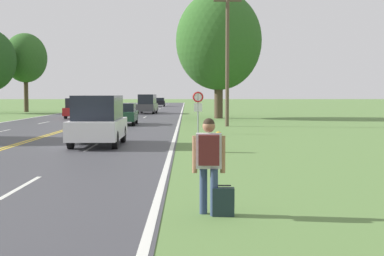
{
  "coord_description": "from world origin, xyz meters",
  "views": [
    {
      "loc": [
        7.14,
        -4.65,
        2.15
      ],
      "look_at": [
        7.27,
        9.38,
        1.24
      ],
      "focal_mm": 50.0,
      "sensor_mm": 36.0,
      "label": 1
    }
  ],
  "objects_px": {
    "tree_right_cluster": "(219,41)",
    "tree_far_back": "(25,58)",
    "suitcase": "(223,202)",
    "traffic_sign": "(198,102)",
    "car_dark_grey_van_receding": "(147,104)",
    "hitchhiker_person": "(209,156)",
    "car_white_van_approaching": "(98,120)",
    "car_red_van_mid_far": "(79,108)",
    "fire_hydrant": "(218,142)",
    "car_dark_green_sedan_mid_near": "(123,114)",
    "car_black_hatchback_distant": "(159,102)"
  },
  "relations": [
    {
      "from": "car_dark_green_sedan_mid_near",
      "to": "fire_hydrant",
      "type": "bearing_deg",
      "value": 16.2
    },
    {
      "from": "suitcase",
      "to": "hitchhiker_person",
      "type": "bearing_deg",
      "value": 79.36
    },
    {
      "from": "car_red_van_mid_far",
      "to": "car_white_van_approaching",
      "type": "bearing_deg",
      "value": -167.86
    },
    {
      "from": "car_white_van_approaching",
      "to": "hitchhiker_person",
      "type": "bearing_deg",
      "value": 16.94
    },
    {
      "from": "car_white_van_approaching",
      "to": "car_red_van_mid_far",
      "type": "height_order",
      "value": "car_white_van_approaching"
    },
    {
      "from": "tree_right_cluster",
      "to": "tree_far_back",
      "type": "distance_m",
      "value": 27.07
    },
    {
      "from": "fire_hydrant",
      "to": "car_red_van_mid_far",
      "type": "xyz_separation_m",
      "value": [
        -10.59,
        27.21,
        0.51
      ]
    },
    {
      "from": "fire_hydrant",
      "to": "tree_right_cluster",
      "type": "xyz_separation_m",
      "value": [
        1.6,
        26.82,
        6.27
      ]
    },
    {
      "from": "tree_right_cluster",
      "to": "tree_far_back",
      "type": "height_order",
      "value": "tree_right_cluster"
    },
    {
      "from": "suitcase",
      "to": "car_dark_green_sedan_mid_near",
      "type": "bearing_deg",
      "value": 12.15
    },
    {
      "from": "car_white_van_approaching",
      "to": "traffic_sign",
      "type": "bearing_deg",
      "value": 145.29
    },
    {
      "from": "car_white_van_approaching",
      "to": "car_black_hatchback_distant",
      "type": "relative_size",
      "value": 1.31
    },
    {
      "from": "car_black_hatchback_distant",
      "to": "car_dark_grey_van_receding",
      "type": "bearing_deg",
      "value": -0.19
    },
    {
      "from": "hitchhiker_person",
      "to": "fire_hydrant",
      "type": "relative_size",
      "value": 2.24
    },
    {
      "from": "tree_right_cluster",
      "to": "car_dark_green_sedan_mid_near",
      "type": "xyz_separation_m",
      "value": [
        -7.14,
        -9.51,
        -5.89
      ]
    },
    {
      "from": "car_dark_grey_van_receding",
      "to": "hitchhiker_person",
      "type": "bearing_deg",
      "value": 8.07
    },
    {
      "from": "traffic_sign",
      "to": "car_dark_green_sedan_mid_near",
      "type": "relative_size",
      "value": 0.53
    },
    {
      "from": "traffic_sign",
      "to": "car_dark_grey_van_receding",
      "type": "distance_m",
      "value": 29.05
    },
    {
      "from": "fire_hydrant",
      "to": "car_dark_grey_van_receding",
      "type": "height_order",
      "value": "car_dark_grey_van_receding"
    },
    {
      "from": "suitcase",
      "to": "car_white_van_approaching",
      "type": "height_order",
      "value": "car_white_van_approaching"
    },
    {
      "from": "tree_right_cluster",
      "to": "car_black_hatchback_distant",
      "type": "relative_size",
      "value": 3.12
    },
    {
      "from": "car_white_van_approaching",
      "to": "car_dark_grey_van_receding",
      "type": "height_order",
      "value": "car_white_van_approaching"
    },
    {
      "from": "car_white_van_approaching",
      "to": "car_red_van_mid_far",
      "type": "xyz_separation_m",
      "value": [
        -5.79,
        24.61,
        -0.16
      ]
    },
    {
      "from": "hitchhiker_person",
      "to": "traffic_sign",
      "type": "relative_size",
      "value": 0.76
    },
    {
      "from": "fire_hydrant",
      "to": "car_white_van_approaching",
      "type": "bearing_deg",
      "value": 151.54
    },
    {
      "from": "car_dark_green_sedan_mid_near",
      "to": "car_dark_grey_van_receding",
      "type": "height_order",
      "value": "car_dark_grey_van_receding"
    },
    {
      "from": "tree_right_cluster",
      "to": "car_dark_green_sedan_mid_near",
      "type": "height_order",
      "value": "tree_right_cluster"
    },
    {
      "from": "traffic_sign",
      "to": "tree_far_back",
      "type": "relative_size",
      "value": 0.25
    },
    {
      "from": "traffic_sign",
      "to": "tree_right_cluster",
      "type": "distance_m",
      "value": 18.73
    },
    {
      "from": "fire_hydrant",
      "to": "car_dark_green_sedan_mid_near",
      "type": "height_order",
      "value": "car_dark_green_sedan_mid_near"
    },
    {
      "from": "hitchhiker_person",
      "to": "tree_right_cluster",
      "type": "relative_size",
      "value": 0.16
    },
    {
      "from": "tree_far_back",
      "to": "car_red_van_mid_far",
      "type": "distance_m",
      "value": 19.3
    },
    {
      "from": "suitcase",
      "to": "car_dark_grey_van_receding",
      "type": "distance_m",
      "value": 47.93
    },
    {
      "from": "hitchhiker_person",
      "to": "traffic_sign",
      "type": "distance_m",
      "value": 18.99
    },
    {
      "from": "car_dark_grey_van_receding",
      "to": "car_white_van_approaching",
      "type": "bearing_deg",
      "value": 3.48
    },
    {
      "from": "car_dark_green_sedan_mid_near",
      "to": "car_dark_grey_van_receding",
      "type": "bearing_deg",
      "value": 177.89
    },
    {
      "from": "car_white_van_approaching",
      "to": "car_black_hatchback_distant",
      "type": "bearing_deg",
      "value": -179.89
    },
    {
      "from": "tree_far_back",
      "to": "car_red_van_mid_far",
      "type": "bearing_deg",
      "value": -59.77
    },
    {
      "from": "car_dark_green_sedan_mid_near",
      "to": "car_red_van_mid_far",
      "type": "bearing_deg",
      "value": -154.56
    },
    {
      "from": "fire_hydrant",
      "to": "car_red_van_mid_far",
      "type": "height_order",
      "value": "car_red_van_mid_far"
    },
    {
      "from": "suitcase",
      "to": "fire_hydrant",
      "type": "height_order",
      "value": "fire_hydrant"
    },
    {
      "from": "hitchhiker_person",
      "to": "suitcase",
      "type": "distance_m",
      "value": 0.84
    },
    {
      "from": "suitcase",
      "to": "car_white_van_approaching",
      "type": "relative_size",
      "value": 0.12
    },
    {
      "from": "tree_right_cluster",
      "to": "car_black_hatchback_distant",
      "type": "xyz_separation_m",
      "value": [
        -7.32,
        42.75,
        -5.88
      ]
    },
    {
      "from": "tree_far_back",
      "to": "car_dark_grey_van_receding",
      "type": "xyz_separation_m",
      "value": [
        14.57,
        -5.7,
        -5.21
      ]
    },
    {
      "from": "hitchhiker_person",
      "to": "car_dark_grey_van_receding",
      "type": "xyz_separation_m",
      "value": [
        -4.59,
        47.63,
        -0.0
      ]
    },
    {
      "from": "suitcase",
      "to": "car_red_van_mid_far",
      "type": "height_order",
      "value": "car_red_van_mid_far"
    },
    {
      "from": "suitcase",
      "to": "tree_right_cluster",
      "type": "xyz_separation_m",
      "value": [
        2.11,
        36.97,
        6.41
      ]
    },
    {
      "from": "suitcase",
      "to": "fire_hydrant",
      "type": "distance_m",
      "value": 10.17
    },
    {
      "from": "suitcase",
      "to": "car_red_van_mid_far",
      "type": "bearing_deg",
      "value": 16.86
    }
  ]
}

